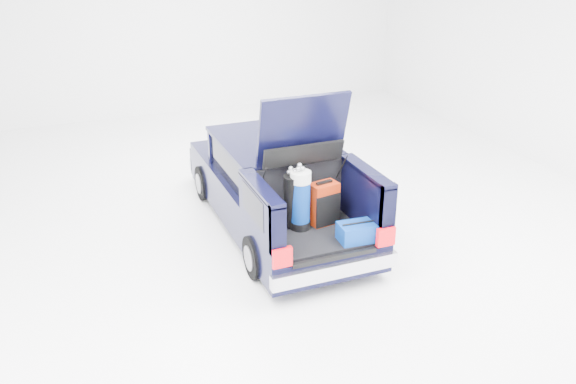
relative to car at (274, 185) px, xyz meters
name	(u,v)px	position (x,y,z in m)	size (l,w,h in m)	color
ground	(277,225)	(0.00, -0.11, -0.67)	(14.00, 14.00, 0.00)	white
car	(274,185)	(0.00, 0.00, 0.00)	(1.87, 4.65, 2.47)	black
red_suitcase	(324,204)	(0.24, -1.38, 0.23)	(0.43, 0.32, 0.65)	maroon
black_golf_bag	(292,201)	(-0.22, -1.31, 0.33)	(0.33, 0.38, 0.89)	black
blue_golf_bag	(300,200)	(-0.13, -1.39, 0.37)	(0.34, 0.34, 0.97)	black
blue_duffel	(358,232)	(0.45, -2.01, 0.05)	(0.53, 0.37, 0.27)	navy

